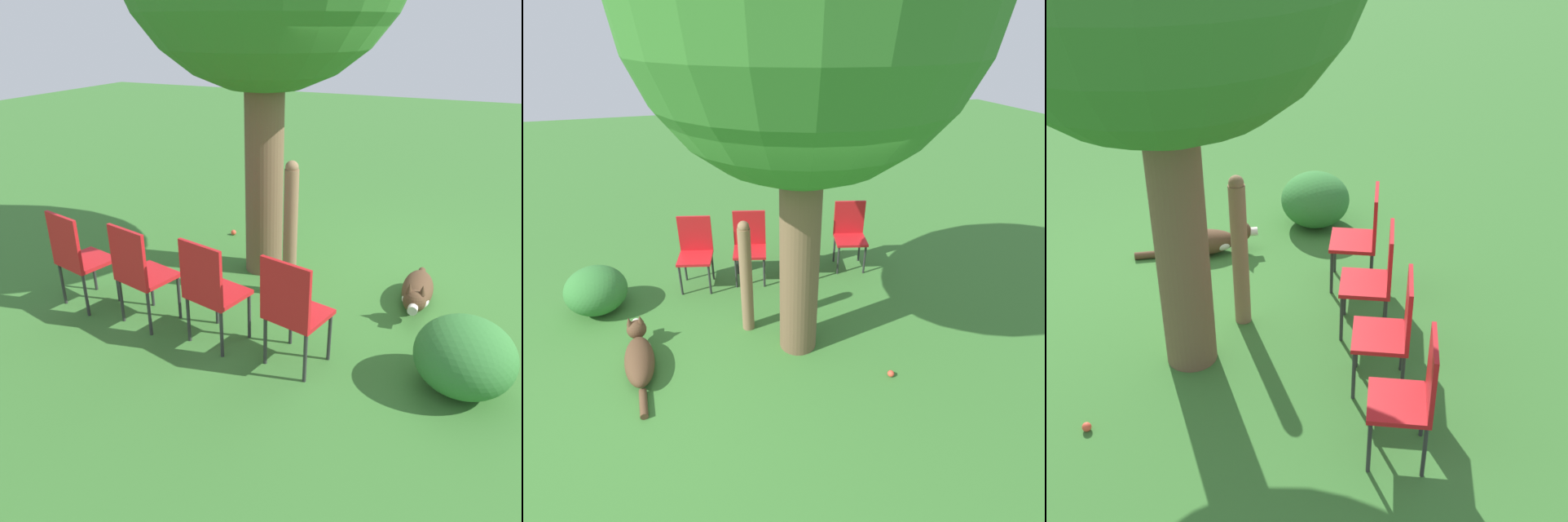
% 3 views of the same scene
% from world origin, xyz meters
% --- Properties ---
extents(ground_plane, '(30.00, 30.00, 0.00)m').
position_xyz_m(ground_plane, '(0.00, 0.00, 0.00)').
color(ground_plane, '#38702D').
extents(dog, '(1.25, 0.34, 0.39)m').
position_xyz_m(dog, '(-0.42, -0.81, 0.14)').
color(dog, '#513823').
rests_on(dog, ground_plane).
extents(fence_post, '(0.14, 0.14, 1.38)m').
position_xyz_m(fence_post, '(-0.73, 0.41, 0.70)').
color(fence_post, '#846647').
rests_on(fence_post, ground_plane).
extents(red_chair_0, '(0.51, 0.52, 0.97)m').
position_xyz_m(red_chair_0, '(-1.87, -0.05, 0.55)').
color(red_chair_0, red).
rests_on(red_chair_0, ground_plane).
extents(red_chair_1, '(0.51, 0.52, 0.97)m').
position_xyz_m(red_chair_1, '(-1.84, 0.68, 0.55)').
color(red_chair_1, red).
rests_on(red_chair_1, ground_plane).
extents(red_chair_2, '(0.51, 0.52, 0.97)m').
position_xyz_m(red_chair_2, '(-1.82, 1.41, 0.55)').
color(red_chair_2, red).
rests_on(red_chair_2, ground_plane).
extents(red_chair_3, '(0.51, 0.52, 0.97)m').
position_xyz_m(red_chair_3, '(-1.79, 2.15, 0.55)').
color(red_chair_3, red).
rests_on(red_chair_3, ground_plane).
extents(tennis_ball, '(0.07, 0.07, 0.07)m').
position_xyz_m(tennis_ball, '(0.44, 1.65, 0.03)').
color(tennis_ball, '#E54C33').
rests_on(tennis_ball, ground_plane).
extents(low_shrub, '(0.74, 0.74, 0.59)m').
position_xyz_m(low_shrub, '(-1.59, -1.32, 0.29)').
color(low_shrub, '#337533').
rests_on(low_shrub, ground_plane).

